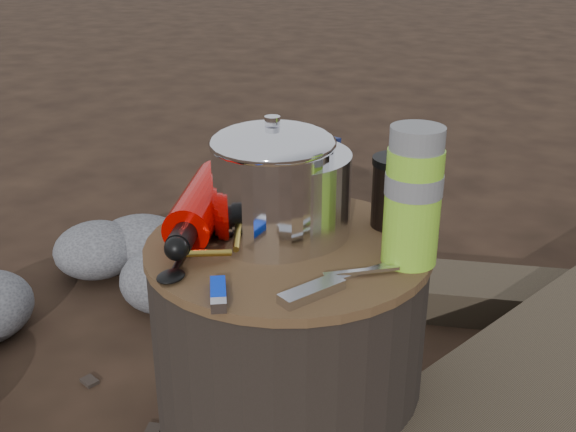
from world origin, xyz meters
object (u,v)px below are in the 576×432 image
at_px(thermos, 413,197).
at_px(travel_mug, 396,192).
at_px(camping_pot, 273,183).
at_px(fuel_bottle, 202,204).
at_px(stump, 288,353).

distance_m(thermos, travel_mug, 0.15).
bearing_deg(camping_pot, fuel_bottle, -176.66).
height_order(fuel_bottle, thermos, thermos).
bearing_deg(thermos, camping_pot, -174.31).
distance_m(stump, thermos, 0.38).
bearing_deg(camping_pot, travel_mug, 41.93).
relative_size(stump, travel_mug, 3.84).
bearing_deg(stump, travel_mug, 49.35).
distance_m(stump, travel_mug, 0.34).
xyz_separation_m(fuel_bottle, thermos, (0.36, 0.03, 0.07)).
xyz_separation_m(thermos, travel_mug, (-0.07, 0.12, -0.05)).
relative_size(stump, fuel_bottle, 1.46).
bearing_deg(thermos, fuel_bottle, -175.19).
bearing_deg(fuel_bottle, camping_pot, -18.20).
bearing_deg(fuel_bottle, travel_mug, 5.62).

